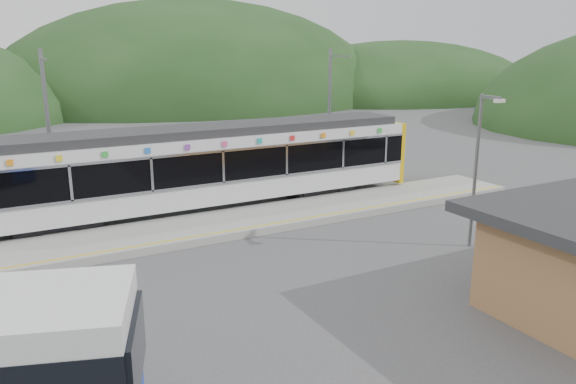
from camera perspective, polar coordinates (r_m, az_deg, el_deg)
ground at (r=20.51m, az=0.66°, el=-5.59°), size 120.00×120.00×0.00m
hills at (r=27.96m, az=6.37°, el=-0.18°), size 146.00×149.00×26.00m
platform at (r=23.24m, az=-3.35°, el=-2.78°), size 26.00×3.20×0.30m
yellow_line at (r=22.08m, az=-1.90°, el=-3.28°), size 26.00×0.10×0.01m
train at (r=24.68m, az=-8.94°, el=2.69°), size 20.44×3.01×3.74m
catenary_mast_west at (r=25.67m, az=-23.12°, el=5.74°), size 0.18×1.80×7.00m
catenary_mast_east at (r=30.41m, az=4.26°, el=8.06°), size 0.18×1.80×7.00m
lamp_post at (r=20.73m, az=18.86°, el=3.30°), size 0.37×0.99×5.50m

